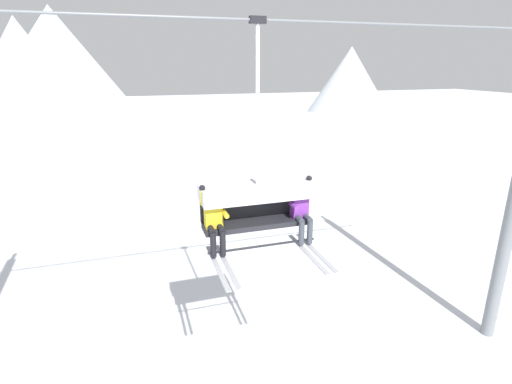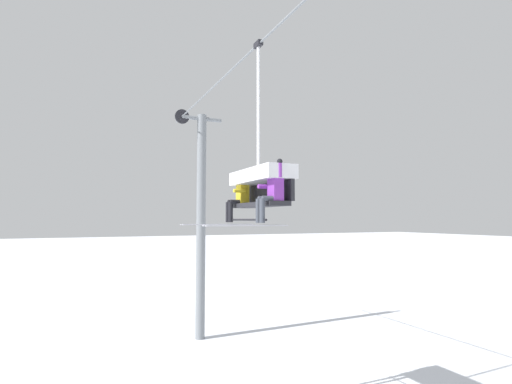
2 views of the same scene
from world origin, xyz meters
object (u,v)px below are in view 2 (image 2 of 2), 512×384
Objects in this scene: chairlift_chair at (261,180)px; skier_yellow at (238,196)px; skier_purple at (270,192)px; lift_tower_near at (201,219)px.

skier_yellow is at bearing -166.22° from chairlift_chair.
skier_yellow and skier_purple have the same top height.
skier_purple is at bearing -6.65° from lift_tower_near.
skier_purple is (0.87, -0.21, -0.31)m from chairlift_chair.
chairlift_chair is 0.95m from skier_purple.
lift_tower_near is 7.14m from chairlift_chair.
skier_yellow is 1.00× the size of skier_purple.
lift_tower_near is at bearing 174.25° from chairlift_chair.
lift_tower_near is 5.19× the size of skier_purple.
skier_yellow is 1.74m from skier_purple.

